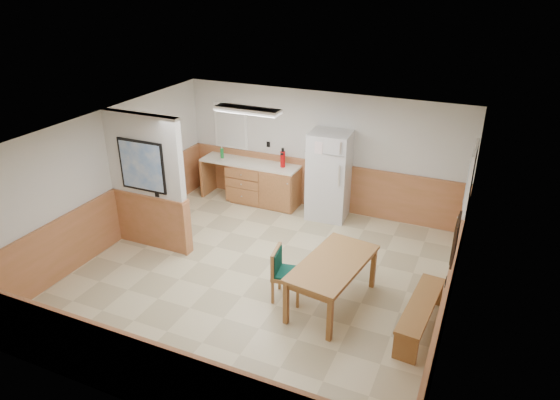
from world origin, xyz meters
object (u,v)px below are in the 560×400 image
at_px(dining_bench, 421,309).
at_px(dining_table, 333,267).
at_px(refrigerator, 329,176).
at_px(fire_extinguisher, 283,159).
at_px(soap_bottle, 222,153).
at_px(dining_chair, 283,270).

bearing_deg(dining_bench, dining_table, -178.14).
height_order(refrigerator, fire_extinguisher, refrigerator).
distance_m(fire_extinguisher, soap_bottle, 1.43).
bearing_deg(fire_extinguisher, dining_chair, -63.43).
bearing_deg(dining_chair, dining_table, 2.56).
bearing_deg(fire_extinguisher, dining_table, -51.45).
height_order(refrigerator, dining_table, refrigerator).
relative_size(dining_bench, soap_bottle, 7.04).
bearing_deg(dining_table, dining_bench, 5.40).
bearing_deg(soap_bottle, dining_chair, -47.39).
bearing_deg(dining_chair, fire_extinguisher, 105.53).
xyz_separation_m(dining_chair, soap_bottle, (-2.77, 3.01, 0.52)).
xyz_separation_m(dining_table, fire_extinguisher, (-2.08, 2.91, 0.43)).
relative_size(dining_bench, fire_extinguisher, 3.77).
xyz_separation_m(refrigerator, soap_bottle, (-2.48, 0.04, 0.11)).
bearing_deg(fire_extinguisher, dining_bench, -38.18).
xyz_separation_m(dining_table, dining_chair, (-0.75, -0.14, -0.16)).
relative_size(dining_chair, fire_extinguisher, 2.05).
xyz_separation_m(dining_bench, dining_chair, (-2.07, -0.07, 0.15)).
bearing_deg(refrigerator, dining_bench, -54.27).
distance_m(refrigerator, fire_extinguisher, 1.07).
distance_m(refrigerator, soap_bottle, 2.49).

